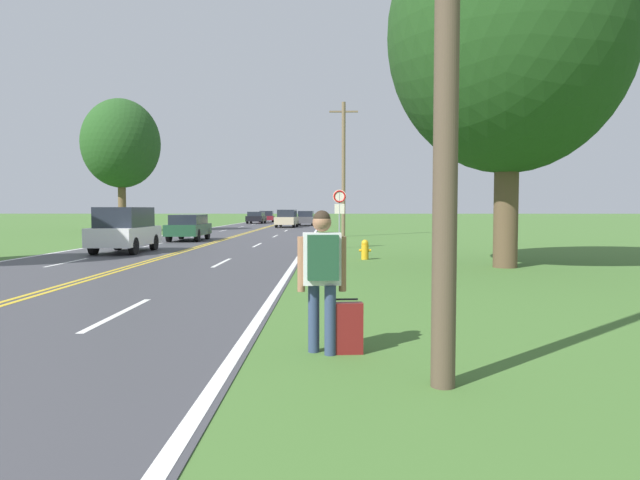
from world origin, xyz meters
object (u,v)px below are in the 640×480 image
hitchhiker_person (322,267)px  car_maroon_hatchback_distant (267,216)px  tree_mid_treeline (121,144)px  traffic_sign (340,204)px  tree_behind_sign (509,34)px  car_champagne_sedan_mid_near (287,218)px  car_dark_green_hatchback_approaching (189,226)px  fire_hydrant (365,249)px  suitcase (346,328)px  car_white_suv_nearest (125,229)px  car_black_hatchback_receding (256,217)px  car_dark_grey_sedan_mid_far (306,218)px

hitchhiker_person → car_maroon_hatchback_distant: size_ratio=0.42×
tree_mid_treeline → traffic_sign: bearing=-48.3°
tree_behind_sign → car_champagne_sedan_mid_near: (-9.36, 36.91, -6.05)m
car_dark_green_hatchback_approaching → car_champagne_sedan_mid_near: size_ratio=0.87×
hitchhiker_person → fire_hydrant: (1.30, 12.91, -0.72)m
hitchhiker_person → suitcase: (0.29, 0.04, -0.75)m
tree_mid_treeline → car_champagne_sedan_mid_near: bearing=39.6°
car_champagne_sedan_mid_near → car_white_suv_nearest: bearing=-5.0°
car_black_hatchback_receding → tree_mid_treeline: bearing=164.7°
suitcase → fire_hydrant: (1.01, 12.87, 0.04)m
traffic_sign → car_dark_green_hatchback_approaching: traffic_sign is taller
tree_behind_sign → car_white_suv_nearest: tree_behind_sign is taller
car_champagne_sedan_mid_near → hitchhiker_person: bearing=7.4°
car_white_suv_nearest → car_maroon_hatchback_distant: car_white_suv_nearest is taller
car_white_suv_nearest → car_dark_green_hatchback_approaching: size_ratio=0.93×
hitchhiker_person → car_dark_green_hatchback_approaching: bearing=12.7°
hitchhiker_person → car_maroon_hatchback_distant: bearing=2.2°
traffic_sign → car_maroon_hatchback_distant: size_ratio=0.63×
car_dark_green_hatchback_approaching → car_maroon_hatchback_distant: (-0.54, 43.25, 0.00)m
fire_hydrant → car_dark_green_hatchback_approaching: bearing=128.0°
hitchhiker_person → car_white_suv_nearest: car_white_suv_nearest is taller
hitchhiker_person → car_white_suv_nearest: bearing=22.4°
traffic_sign → car_black_hatchback_receding: traffic_sign is taller
car_champagne_sedan_mid_near → car_dark_grey_sedan_mid_far: 5.82m
suitcase → car_champagne_sedan_mid_near: size_ratio=0.14×
car_white_suv_nearest → car_black_hatchback_receding: (-0.54, 44.80, -0.18)m
traffic_sign → car_maroon_hatchback_distant: bearing=100.1°
car_dark_green_hatchback_approaching → car_champagne_sedan_mid_near: bearing=-10.0°
car_black_hatchback_receding → suitcase: bearing=-169.4°
fire_hydrant → car_champagne_sedan_mid_near: bearing=98.8°
car_champagne_sedan_mid_near → car_black_hatchback_receding: 14.26m
hitchhiker_person → car_dark_grey_sedan_mid_far: size_ratio=0.42×
suitcase → fire_hydrant: size_ratio=0.98×
fire_hydrant → car_white_suv_nearest: (-9.45, 2.99, 0.60)m
car_champagne_sedan_mid_near → car_dark_grey_sedan_mid_far: (1.56, 5.60, -0.07)m
hitchhiker_person → car_champagne_sedan_mid_near: hitchhiker_person is taller
car_dark_grey_sedan_mid_far → traffic_sign: bearing=6.9°
tree_mid_treeline → hitchhiker_person: bearing=-66.6°
hitchhiker_person → car_black_hatchback_receding: bearing=3.4°
hitchhiker_person → tree_mid_treeline: (-16.09, 37.24, 5.71)m
car_white_suv_nearest → car_dark_green_hatchback_approaching: bearing=-2.8°
tree_mid_treeline → car_dark_green_hatchback_approaching: size_ratio=2.38×
suitcase → car_champagne_sedan_mid_near: (-4.30, 47.19, 0.53)m
tree_mid_treeline → car_black_hatchback_receding: (7.40, 23.46, -6.01)m
fire_hydrant → car_maroon_hatchback_distant: (-9.55, 54.78, 0.44)m
car_dark_green_hatchback_approaching → hitchhiker_person: bearing=-163.3°
car_black_hatchback_receding → car_maroon_hatchback_distant: (0.45, 6.99, 0.03)m
car_dark_grey_sedan_mid_far → suitcase: bearing=4.9°
suitcase → tree_behind_sign: 13.21m
suitcase → car_champagne_sedan_mid_near: 47.39m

